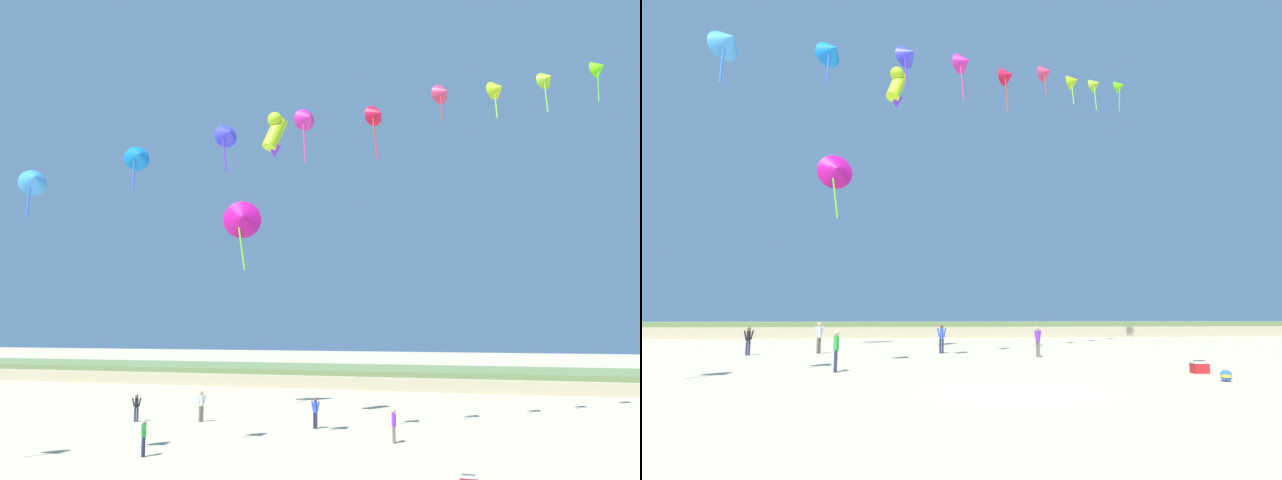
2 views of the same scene
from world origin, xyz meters
TOP-DOWN VIEW (x-y plane):
  - dune_ridge at (0.00, 42.43)m, footprint 120.00×12.92m
  - person_near_left at (3.59, 11.57)m, footprint 0.29×0.53m
  - person_near_right at (-1.21, 14.75)m, footprint 0.56×0.30m
  - person_mid_center at (-11.70, 14.32)m, footprint 0.48×0.35m
  - person_far_left at (-5.77, 5.35)m, footprint 0.21×0.54m
  - person_far_right at (-8.14, 15.30)m, footprint 0.43×0.54m
  - kite_banner_string at (-0.37, 10.60)m, footprint 31.37×29.47m
  - large_kite_low_lead at (-8.53, 21.54)m, footprint 2.80×1.91m
  - large_kite_mid_trail at (-4.10, 15.97)m, footprint 1.61×1.82m

SIDE VIEW (x-z plane):
  - dune_ridge at x=0.00m, z-range 0.00..1.51m
  - person_mid_center at x=-11.70m, z-range 0.12..1.63m
  - person_near_left at x=3.59m, z-range 0.12..1.67m
  - person_far_left at x=-5.77m, z-range 0.12..1.67m
  - person_near_right at x=-1.21m, z-range 0.13..1.76m
  - person_far_right at x=-8.14m, z-range 0.14..1.88m
  - large_kite_low_lead at x=-8.53m, z-range 10.15..15.04m
  - kite_banner_string at x=-0.37m, z-range 4.12..26.51m
  - large_kite_mid_trail at x=-4.10m, z-range 15.26..17.99m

